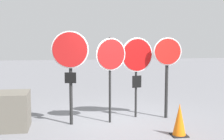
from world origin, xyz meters
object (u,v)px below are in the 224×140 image
storage_crate (8,111)px  stop_sign_3 (167,63)px  stop_sign_0 (70,59)px  stop_sign_2 (137,60)px  stop_sign_1 (111,60)px  traffic_cone_0 (179,120)px

storage_crate → stop_sign_3: bearing=4.9°
stop_sign_3 → storage_crate: (-4.03, -0.35, -1.06)m
stop_sign_0 → stop_sign_2: stop_sign_0 is taller
stop_sign_0 → stop_sign_1: stop_sign_0 is taller
stop_sign_3 → stop_sign_0: bearing=-166.6°
stop_sign_2 → stop_sign_3: 0.80m
traffic_cone_0 → storage_crate: storage_crate is taller
stop_sign_2 → storage_crate: size_ratio=2.16×
storage_crate → stop_sign_2: bearing=9.4°
stop_sign_1 → stop_sign_0: bearing=163.1°
stop_sign_1 → stop_sign_2: 0.87m
stop_sign_1 → storage_crate: stop_sign_1 is taller
traffic_cone_0 → storage_crate: (-3.84, 1.10, 0.08)m
stop_sign_3 → storage_crate: bearing=-167.3°
stop_sign_1 → stop_sign_3: 1.56m
stop_sign_0 → stop_sign_3: bearing=13.8°
stop_sign_2 → traffic_cone_0: bearing=-83.8°
stop_sign_3 → traffic_cone_0: 1.85m
stop_sign_2 → traffic_cone_0: 2.12m
stop_sign_0 → traffic_cone_0: bearing=-18.9°
traffic_cone_0 → storage_crate: size_ratio=0.73×
stop_sign_0 → stop_sign_2: bearing=22.2°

